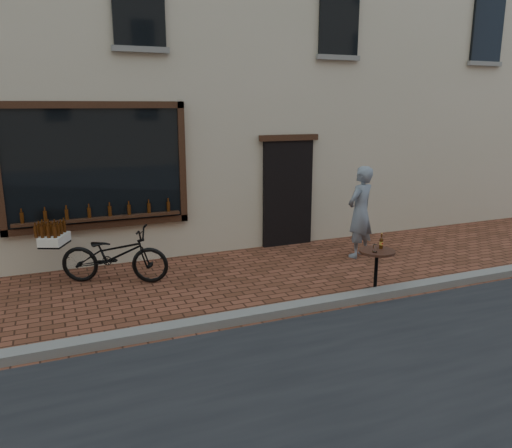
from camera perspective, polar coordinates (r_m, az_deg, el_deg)
name	(u,v)px	position (r m, az deg, el deg)	size (l,w,h in m)	color
ground	(274,322)	(6.99, 2.08, -11.12)	(90.00, 90.00, 0.00)	#532B1A
kerb	(268,312)	(7.13, 1.40, -10.07)	(90.00, 0.25, 0.12)	slate
shop_building	(158,12)	(12.72, -11.13, 22.68)	(28.00, 6.20, 10.00)	#BDAC94
cargo_bicycle	(112,254)	(8.66, -16.10, -3.35)	(2.15, 1.38, 1.01)	black
bistro_table	(377,263)	(8.02, 13.61, -4.32)	(0.56, 0.56, 0.95)	black
pedestrian	(360,212)	(9.85, 11.83, 1.35)	(0.65, 0.43, 1.78)	slate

